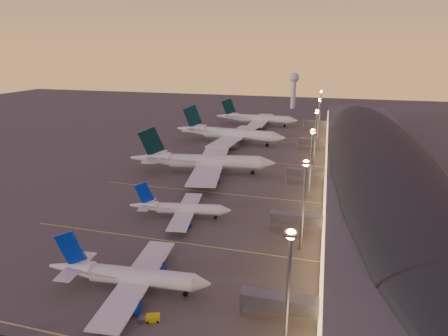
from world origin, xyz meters
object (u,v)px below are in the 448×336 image
airliner_narrow_north (180,209)px  airliner_wide_mid (229,134)px  airliner_wide_near (202,161)px  baggage_tug_a (150,318)px  radar_tower (294,85)px  baggage_tug_b (285,305)px  airliner_narrow_south (128,276)px  airliner_wide_far (256,119)px

airliner_narrow_north → airliner_wide_mid: size_ratio=0.50×
airliner_wide_near → baggage_tug_a: airliner_wide_near is taller
baggage_tug_a → airliner_wide_near: bearing=81.1°
airliner_narrow_north → radar_tower: size_ratio=1.03×
airliner_wide_mid → baggage_tug_b: airliner_wide_mid is taller
airliner_narrow_south → baggage_tug_a: airliner_narrow_south is taller
baggage_tug_a → baggage_tug_b: baggage_tug_a is taller
baggage_tug_a → baggage_tug_b: (26.01, 11.42, -0.06)m
airliner_narrow_south → airliner_wide_far: size_ratio=0.66×
baggage_tug_a → baggage_tug_b: 28.41m
airliner_narrow_north → airliner_wide_near: 46.57m
airliner_narrow_south → airliner_wide_mid: size_ratio=0.58×
airliner_narrow_south → radar_tower: size_ratio=1.19×
airliner_wide_mid → baggage_tug_b: 147.64m
airliner_narrow_north → radar_tower: bearing=77.6°
radar_tower → baggage_tug_b: (24.65, -285.35, -21.37)m
airliner_wide_near → radar_tower: (21.16, 203.28, 16.55)m
radar_tower → baggage_tug_b: size_ratio=8.32×
airliner_narrow_south → baggage_tug_b: (35.32, 3.16, -3.08)m
airliner_wide_mid → airliner_wide_far: bearing=89.7°
airliner_narrow_south → airliner_wide_mid: bearing=90.0°
airliner_narrow_south → airliner_wide_mid: airliner_wide_mid is taller
radar_tower → baggage_tug_a: radar_tower is taller
airliner_wide_mid → baggage_tug_b: size_ratio=17.15×
airliner_narrow_south → airliner_wide_far: airliner_wide_far is taller
airliner_narrow_south → airliner_narrow_north: 39.45m
airliner_narrow_south → airliner_wide_near: (-10.49, 85.23, 1.75)m
baggage_tug_b → radar_tower: bearing=64.0°
airliner_narrow_south → radar_tower: (10.67, 288.51, 18.29)m
baggage_tug_a → airliner_narrow_south: bearing=117.5°
airliner_wide_near → radar_tower: bearing=74.5°
airliner_narrow_south → radar_tower: radar_tower is taller
airliner_wide_near → airliner_wide_mid: bearing=83.0°
airliner_wide_far → baggage_tug_b: size_ratio=15.15×
airliner_narrow_north → airliner_wide_near: airliner_wide_near is taller
airliner_wide_mid → airliner_wide_near: bearing=-81.9°
airliner_narrow_south → airliner_wide_mid: (-13.08, 142.55, 1.93)m
baggage_tug_b → airliner_wide_mid: bearing=78.2°
airliner_narrow_south → airliner_wide_near: bearing=91.8°
airliner_wide_far → radar_tower: 92.80m
airliner_narrow_south → airliner_wide_near: 85.89m
baggage_tug_a → airliner_wide_far: bearing=73.7°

